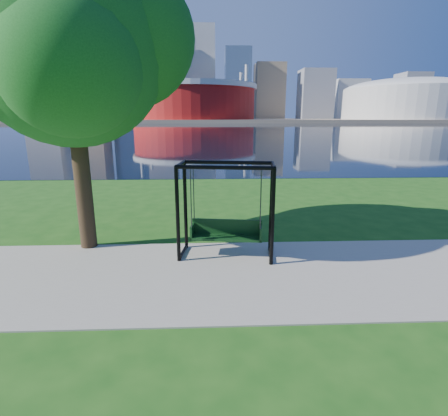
{
  "coord_description": "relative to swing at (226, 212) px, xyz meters",
  "views": [
    {
      "loc": [
        -0.19,
        -7.66,
        3.42
      ],
      "look_at": [
        0.14,
        0.0,
        1.42
      ],
      "focal_mm": 28.0,
      "sensor_mm": 36.0,
      "label": 1
    }
  ],
  "objects": [
    {
      "name": "skyline",
      "position": [
        -4.49,
        318.77,
        34.74
      ],
      "size": [
        392.0,
        66.0,
        96.5
      ],
      "color": "gray",
      "rests_on": "far_bank"
    },
    {
      "name": "arena",
      "position": [
        134.78,
        234.37,
        14.73
      ],
      "size": [
        84.0,
        84.0,
        26.56
      ],
      "color": "beige",
      "rests_on": "far_bank"
    },
    {
      "name": "far_bank",
      "position": [
        -0.22,
        305.37,
        -0.15
      ],
      "size": [
        900.0,
        228.0,
        2.0
      ],
      "primitive_type": "cube",
      "color": "#937F60",
      "rests_on": "ground"
    },
    {
      "name": "river",
      "position": [
        -0.22,
        101.37,
        -1.14
      ],
      "size": [
        900.0,
        180.0,
        0.02
      ],
      "primitive_type": "cube",
      "color": "black",
      "rests_on": "ground"
    },
    {
      "name": "swing",
      "position": [
        0.0,
        0.0,
        0.0
      ],
      "size": [
        2.43,
        1.31,
        2.37
      ],
      "rotation": [
        0.0,
        0.0,
        -0.14
      ],
      "color": "black",
      "rests_on": "ground"
    },
    {
      "name": "ground",
      "position": [
        -0.22,
        -0.63,
        -1.15
      ],
      "size": [
        900.0,
        900.0,
        0.0
      ],
      "primitive_type": "plane",
      "color": "#1E5114",
      "rests_on": "ground"
    },
    {
      "name": "park_tree",
      "position": [
        -3.74,
        0.85,
        3.96
      ],
      "size": [
        5.92,
        5.35,
        7.36
      ],
      "color": "black",
      "rests_on": "ground"
    },
    {
      "name": "path",
      "position": [
        -0.22,
        -1.13,
        -1.13
      ],
      "size": [
        120.0,
        4.0,
        0.03
      ],
      "primitive_type": "cube",
      "color": "#9E937F",
      "rests_on": "ground"
    },
    {
      "name": "stadium",
      "position": [
        -10.22,
        234.37,
        13.08
      ],
      "size": [
        83.0,
        83.0,
        32.0
      ],
      "color": "maroon",
      "rests_on": "far_bank"
    }
  ]
}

